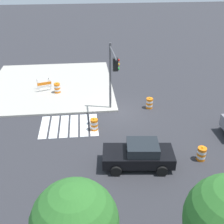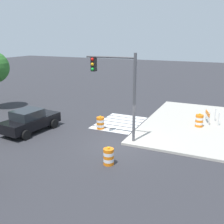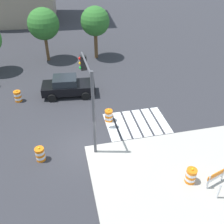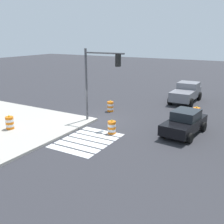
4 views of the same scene
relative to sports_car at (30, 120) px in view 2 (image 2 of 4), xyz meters
The scene contains 8 objects.
ground_plane 6.91m from the sports_car, 86.42° to the right, with size 120.00×120.00×0.00m, color #2D2D33.
crosswalk_stripes 6.76m from the sports_car, 48.73° to the right, with size 4.35×3.20×0.02m.
sports_car is the anchor object (origin of this frame).
traffic_barrel_near_corner 5.01m from the sports_car, 59.50° to the right, with size 0.56×0.56×1.02m.
traffic_barrel_median_far 7.62m from the sports_car, 107.44° to the right, with size 0.56×0.56×1.02m.
traffic_barrel_on_sidewalk 12.26m from the sports_car, 62.48° to the right, with size 0.56×0.56×1.02m.
construction_barricade 13.39m from the sports_car, 58.94° to the right, with size 1.41×1.10×1.00m.
traffic_light_pole 7.09m from the sports_car, 81.22° to the right, with size 0.48×3.29×5.50m.
Camera 2 is at (-14.28, -5.94, 6.58)m, focal length 42.56 mm.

